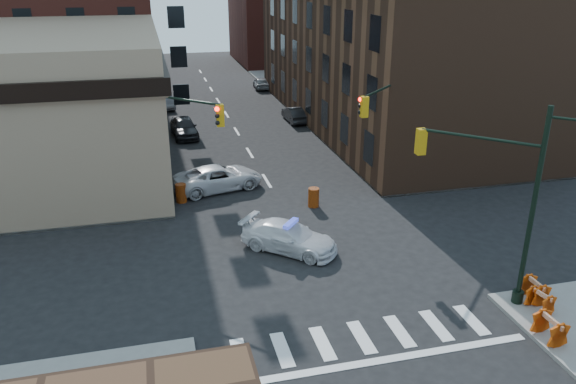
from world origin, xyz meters
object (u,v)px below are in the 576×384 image
police_car (289,237)px  pedestrian_a (87,189)px  barrel_road (314,197)px  barrel_bank (181,193)px  parked_car_wnear (184,127)px  pedestrian_b (54,187)px  pickup (219,178)px  parked_car_wfar (163,100)px  barricade_nw_a (157,199)px  parked_car_enear (295,114)px  barricade_se_a (534,290)px

police_car → pedestrian_a: bearing=91.1°
barrel_road → barrel_bank: (-7.23, 2.49, -0.00)m
parked_car_wnear → pedestrian_b: (-8.15, -12.51, 0.34)m
parked_car_wnear → pickup: bearing=-88.5°
parked_car_wnear → parked_car_wfar: 10.70m
pedestrian_b → barricade_nw_a: (5.57, -1.82, -0.55)m
pickup → barrel_road: (4.85, -4.00, -0.20)m
parked_car_wfar → parked_car_enear: parked_car_wfar is taller
police_car → parked_car_wfar: parked_car_wfar is taller
pedestrian_a → barrel_road: 12.86m
pedestrian_b → barrel_road: pedestrian_b is taller
parked_car_wnear → pedestrian_a: (-6.39, -12.90, 0.21)m
pedestrian_a → barrel_road: bearing=-15.2°
pedestrian_b → barricade_nw_a: bearing=-9.6°
pedestrian_b → police_car: bearing=-27.8°
parked_car_wfar → barricade_se_a: size_ratio=3.93×
pedestrian_a → pedestrian_b: bearing=167.1°
parked_car_wfar → parked_car_enear: bearing=-44.4°
police_car → pedestrian_b: (-11.56, 8.49, 0.44)m
parked_car_wnear → parked_car_wfar: (-1.19, 10.63, -0.03)m
pickup → barricade_nw_a: (-3.77, -2.16, -0.17)m
police_car → parked_car_enear: bearing=25.4°
pedestrian_a → parked_car_wfar: bearing=77.1°
parked_car_wnear → parked_car_enear: bearing=9.6°
pedestrian_b → barrel_bank: (6.96, -1.17, -0.58)m
pedestrian_a → pedestrian_b: 1.81m
barrel_bank → barricade_se_a: 19.23m
barricade_se_a → barricade_nw_a: (-14.43, 13.49, -0.01)m
parked_car_wfar → barrel_bank: 24.31m
police_car → barricade_se_a: bearing=-88.3°
police_car → barricade_nw_a: bearing=82.6°
pickup → parked_car_wfar: bearing=-7.9°
barricade_se_a → pedestrian_a: bearing=51.5°
pickup → pedestrian_a: (-7.57, -0.73, 0.25)m
police_car → barricade_se_a: (8.44, -6.82, -0.10)m
parked_car_enear → pickup: bearing=58.2°
police_car → pedestrian_b: pedestrian_b is taller
barrel_road → barricade_nw_a: (-8.62, 1.84, 0.03)m
parked_car_wfar → barrel_road: bearing=-82.4°
police_car → parked_car_wnear: 21.27m
parked_car_wnear → parked_car_wfar: bearing=92.3°
pickup → pedestrian_a: pedestrian_a is taller
pickup → pedestrian_b: (-9.34, -0.34, 0.38)m
barricade_nw_a → pedestrian_b: bearing=154.2°
barricade_nw_a → parked_car_wnear: bearing=72.1°
parked_car_wnear → barrel_bank: bearing=-99.0°
police_car → parked_car_enear: (6.39, 23.38, -0.01)m
pedestrian_a → barrel_bank: size_ratio=1.55×
parked_car_wfar → barricade_nw_a: (-1.40, -24.97, -0.18)m
parked_car_enear → barricade_se_a: size_ratio=3.51×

